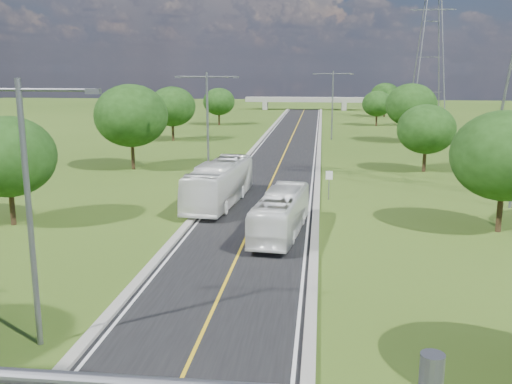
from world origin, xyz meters
TOP-DOWN VIEW (x-y plane):
  - ground at (0.00, 60.00)m, footprint 260.00×260.00m
  - road at (0.00, 66.00)m, footprint 8.00×150.00m
  - curb_left at (-4.25, 66.00)m, footprint 0.50×150.00m
  - curb_right at (4.25, 66.00)m, footprint 0.50×150.00m
  - speed_limit_sign at (5.20, 37.98)m, footprint 0.55×0.09m
  - overpass at (0.00, 140.00)m, footprint 30.00×3.00m
  - streetlight_near_left at (-6.00, 12.00)m, footprint 5.90×0.25m
  - streetlight_mid_left at (-6.00, 45.00)m, footprint 5.90×0.25m
  - streetlight_far_right at (6.00, 78.00)m, footprint 5.90×0.25m
  - power_tower_far at (26.00, 115.00)m, footprint 9.00×6.40m
  - tree_lb at (-16.00, 28.00)m, footprint 6.30×6.30m
  - tree_lc at (-15.00, 50.00)m, footprint 7.56×7.56m
  - tree_ld at (-17.00, 74.00)m, footprint 6.72×6.72m
  - tree_le at (-14.50, 98.00)m, footprint 5.88×5.88m
  - tree_rb at (16.00, 30.00)m, footprint 6.72×6.72m
  - tree_rc at (15.00, 52.00)m, footprint 5.88×5.88m
  - tree_rd at (17.00, 76.00)m, footprint 7.14×7.14m
  - tree_re at (14.50, 100.00)m, footprint 5.46×5.46m
  - tree_rf at (18.00, 120.00)m, footprint 6.30×6.30m
  - bus_outbound at (2.09, 27.54)m, footprint 3.27×10.01m
  - bus_inbound at (-3.20, 35.32)m, footprint 3.74×11.95m

SIDE VIEW (x-z plane):
  - ground at x=0.00m, z-range 0.00..0.00m
  - road at x=0.00m, z-range 0.00..0.06m
  - curb_left at x=-4.25m, z-range 0.00..0.22m
  - curb_right at x=4.25m, z-range 0.00..0.22m
  - bus_outbound at x=2.09m, z-range 0.06..2.80m
  - speed_limit_sign at x=5.20m, z-range 0.40..2.80m
  - bus_inbound at x=-3.20m, z-range 0.06..3.34m
  - overpass at x=0.00m, z-range 0.81..4.01m
  - tree_re at x=14.50m, z-range 0.85..7.20m
  - tree_le at x=-14.50m, z-range 0.91..7.75m
  - tree_rc at x=15.00m, z-range 0.91..7.75m
  - tree_lb at x=-16.00m, z-range 0.98..8.31m
  - tree_rf at x=18.00m, z-range 0.98..8.31m
  - tree_ld at x=-17.00m, z-range 1.05..8.86m
  - tree_rb at x=16.00m, z-range 1.05..8.86m
  - tree_rd at x=17.00m, z-range 1.11..9.42m
  - tree_lc at x=-15.00m, z-range 1.18..9.97m
  - streetlight_near_left at x=-6.00m, z-range 0.94..10.94m
  - streetlight_mid_left at x=-6.00m, z-range 0.94..10.94m
  - streetlight_far_right at x=6.00m, z-range 0.94..10.94m
  - power_tower_far at x=26.00m, z-range 0.01..28.01m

